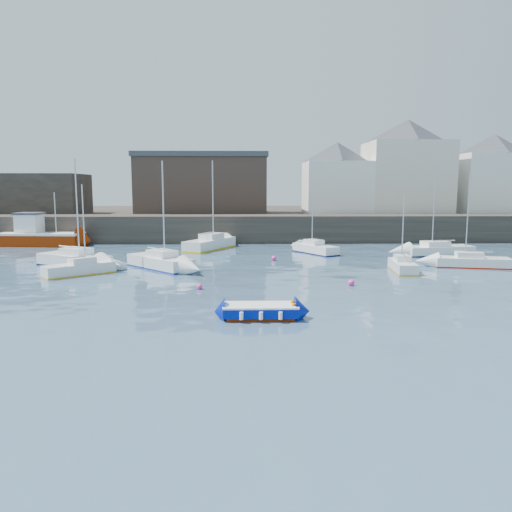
{
  "coord_description": "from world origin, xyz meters",
  "views": [
    {
      "loc": [
        -0.92,
        -21.86,
        6.21
      ],
      "look_at": [
        0.0,
        12.0,
        1.5
      ],
      "focal_mm": 35.0,
      "sensor_mm": 36.0,
      "label": 1
    }
  ],
  "objects_px": {
    "sailboat_d": "(472,262)",
    "sailboat_h": "(210,243)",
    "sailboat_f": "(315,248)",
    "buoy_near": "(200,289)",
    "fishing_boat": "(39,235)",
    "sailboat_g": "(438,250)",
    "buoy_far": "(274,260)",
    "sailboat_c": "(403,266)",
    "buoy_mid": "(351,286)",
    "sailboat_e": "(74,260)",
    "blue_dinghy": "(260,311)",
    "sailboat_a": "(80,268)",
    "sailboat_b": "(160,262)"
  },
  "relations": [
    {
      "from": "sailboat_d",
      "to": "sailboat_f",
      "type": "relative_size",
      "value": 1.08
    },
    {
      "from": "buoy_near",
      "to": "sailboat_a",
      "type": "bearing_deg",
      "value": 149.11
    },
    {
      "from": "fishing_boat",
      "to": "sailboat_h",
      "type": "relative_size",
      "value": 1.0
    },
    {
      "from": "sailboat_a",
      "to": "buoy_near",
      "type": "xyz_separation_m",
      "value": [
        8.98,
        -5.37,
        -0.45
      ]
    },
    {
      "from": "sailboat_g",
      "to": "buoy_near",
      "type": "bearing_deg",
      "value": -144.1
    },
    {
      "from": "sailboat_a",
      "to": "sailboat_f",
      "type": "xyz_separation_m",
      "value": [
        18.43,
        10.93,
        0.02
      ]
    },
    {
      "from": "sailboat_b",
      "to": "sailboat_e",
      "type": "relative_size",
      "value": 0.97
    },
    {
      "from": "sailboat_h",
      "to": "buoy_mid",
      "type": "bearing_deg",
      "value": -61.86
    },
    {
      "from": "blue_dinghy",
      "to": "buoy_near",
      "type": "distance_m",
      "value": 7.73
    },
    {
      "from": "blue_dinghy",
      "to": "sailboat_c",
      "type": "bearing_deg",
      "value": 49.77
    },
    {
      "from": "fishing_boat",
      "to": "sailboat_f",
      "type": "height_order",
      "value": "sailboat_f"
    },
    {
      "from": "sailboat_a",
      "to": "sailboat_g",
      "type": "height_order",
      "value": "sailboat_g"
    },
    {
      "from": "sailboat_e",
      "to": "buoy_near",
      "type": "relative_size",
      "value": 23.85
    },
    {
      "from": "sailboat_b",
      "to": "sailboat_g",
      "type": "height_order",
      "value": "sailboat_g"
    },
    {
      "from": "sailboat_c",
      "to": "buoy_mid",
      "type": "height_order",
      "value": "sailboat_c"
    },
    {
      "from": "sailboat_a",
      "to": "buoy_mid",
      "type": "height_order",
      "value": "sailboat_a"
    },
    {
      "from": "sailboat_d",
      "to": "sailboat_h",
      "type": "relative_size",
      "value": 0.81
    },
    {
      "from": "fishing_boat",
      "to": "sailboat_h",
      "type": "xyz_separation_m",
      "value": [
        18.35,
        -3.58,
        -0.52
      ]
    },
    {
      "from": "sailboat_c",
      "to": "sailboat_d",
      "type": "xyz_separation_m",
      "value": [
        6.02,
        1.77,
        -0.0
      ]
    },
    {
      "from": "buoy_near",
      "to": "buoy_mid",
      "type": "xyz_separation_m",
      "value": [
        9.52,
        0.87,
        0.0
      ]
    },
    {
      "from": "blue_dinghy",
      "to": "sailboat_f",
      "type": "height_order",
      "value": "sailboat_f"
    },
    {
      "from": "sailboat_f",
      "to": "buoy_far",
      "type": "distance_m",
      "value": 6.04
    },
    {
      "from": "sailboat_f",
      "to": "buoy_far",
      "type": "relative_size",
      "value": 16.17
    },
    {
      "from": "sailboat_c",
      "to": "sailboat_g",
      "type": "height_order",
      "value": "sailboat_g"
    },
    {
      "from": "blue_dinghy",
      "to": "fishing_boat",
      "type": "relative_size",
      "value": 0.41
    },
    {
      "from": "buoy_near",
      "to": "buoy_mid",
      "type": "height_order",
      "value": "buoy_mid"
    },
    {
      "from": "fishing_boat",
      "to": "sailboat_d",
      "type": "xyz_separation_m",
      "value": [
        39.47,
        -15.55,
        -0.66
      ]
    },
    {
      "from": "sailboat_a",
      "to": "sailboat_h",
      "type": "xyz_separation_m",
      "value": [
        8.36,
        14.46,
        0.12
      ]
    },
    {
      "from": "sailboat_f",
      "to": "sailboat_g",
      "type": "xyz_separation_m",
      "value": [
        11.09,
        -1.44,
        0.0
      ]
    },
    {
      "from": "fishing_boat",
      "to": "sailboat_h",
      "type": "bearing_deg",
      "value": -11.05
    },
    {
      "from": "sailboat_g",
      "to": "fishing_boat",
      "type": "bearing_deg",
      "value": 167.8
    },
    {
      "from": "sailboat_b",
      "to": "buoy_near",
      "type": "xyz_separation_m",
      "value": [
        3.66,
        -7.88,
        -0.53
      ]
    },
    {
      "from": "sailboat_e",
      "to": "buoy_near",
      "type": "xyz_separation_m",
      "value": [
        10.54,
        -9.01,
        -0.54
      ]
    },
    {
      "from": "fishing_boat",
      "to": "sailboat_c",
      "type": "relative_size",
      "value": 1.55
    },
    {
      "from": "sailboat_c",
      "to": "buoy_near",
      "type": "xyz_separation_m",
      "value": [
        -14.47,
        -6.1,
        -0.43
      ]
    },
    {
      "from": "fishing_boat",
      "to": "sailboat_d",
      "type": "height_order",
      "value": "sailboat_d"
    },
    {
      "from": "sailboat_c",
      "to": "sailboat_d",
      "type": "bearing_deg",
      "value": 16.37
    },
    {
      "from": "buoy_near",
      "to": "sailboat_e",
      "type": "bearing_deg",
      "value": 139.48
    },
    {
      "from": "sailboat_f",
      "to": "buoy_near",
      "type": "relative_size",
      "value": 18.95
    },
    {
      "from": "sailboat_e",
      "to": "sailboat_g",
      "type": "xyz_separation_m",
      "value": [
        31.08,
        5.86,
        -0.08
      ]
    },
    {
      "from": "sailboat_b",
      "to": "buoy_mid",
      "type": "bearing_deg",
      "value": -28.01
    },
    {
      "from": "sailboat_g",
      "to": "sailboat_d",
      "type": "bearing_deg",
      "value": -90.39
    },
    {
      "from": "buoy_far",
      "to": "sailboat_f",
      "type": "bearing_deg",
      "value": 46.51
    },
    {
      "from": "blue_dinghy",
      "to": "buoy_mid",
      "type": "xyz_separation_m",
      "value": [
        6.04,
        7.77,
        -0.38
      ]
    },
    {
      "from": "sailboat_g",
      "to": "buoy_far",
      "type": "bearing_deg",
      "value": -169.09
    },
    {
      "from": "buoy_mid",
      "to": "buoy_far",
      "type": "distance_m",
      "value": 11.84
    },
    {
      "from": "sailboat_e",
      "to": "buoy_mid",
      "type": "bearing_deg",
      "value": -22.08
    },
    {
      "from": "blue_dinghy",
      "to": "buoy_near",
      "type": "height_order",
      "value": "blue_dinghy"
    },
    {
      "from": "sailboat_c",
      "to": "buoy_far",
      "type": "relative_size",
      "value": 13.87
    },
    {
      "from": "sailboat_a",
      "to": "sailboat_f",
      "type": "distance_m",
      "value": 21.43
    }
  ]
}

